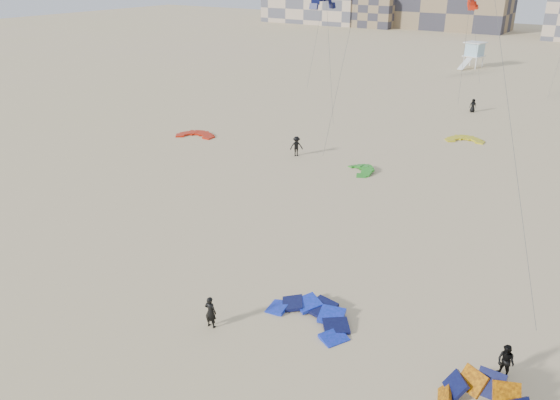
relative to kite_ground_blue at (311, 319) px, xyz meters
The scene contains 13 objects.
ground 4.81m from the kite_ground_blue, 165.73° to the right, with size 320.00×320.00×0.00m, color #CDAF89.
kite_ground_blue is the anchor object (origin of this frame).
kite_ground_red 33.30m from the kite_ground_blue, 141.71° to the left, with size 3.61×3.83×0.44m, color red, non-canonical shape.
kite_ground_green 21.92m from the kite_ground_blue, 109.38° to the left, with size 2.84×2.96×0.77m, color green, non-canonical shape.
kite_ground_yellow 34.53m from the kite_ground_blue, 94.00° to the left, with size 3.33×3.49×0.50m, color #CFDD13, non-canonical shape.
kitesurfer_main 5.07m from the kite_ground_blue, 139.23° to the right, with size 0.62×0.41×1.71m, color black.
kitesurfer_b 9.20m from the kite_ground_blue, ahead, with size 0.80×0.62×1.64m, color black.
kitesurfer_c 25.35m from the kite_ground_blue, 123.76° to the left, with size 1.21×0.69×1.87m, color black.
kitesurfer_e 46.79m from the kite_ground_blue, 96.22° to the left, with size 0.79×0.51×1.61m, color black.
kite_fly_navy 53.46m from the kite_ground_blue, 119.30° to the left, with size 4.68×4.70×12.09m.
kite_fly_red 67.21m from the kite_ground_blue, 100.25° to the left, with size 5.80×7.46×11.19m.
lifeguard_tower_far 78.45m from the kite_ground_blue, 100.07° to the left, with size 3.59×6.12×4.23m.
condo_fill_left 138.15m from the kite_ground_blue, 113.32° to the left, with size 12.00×10.00×8.00m, color #836D4F.
Camera 1 is at (16.04, -18.69, 16.55)m, focal length 35.00 mm.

